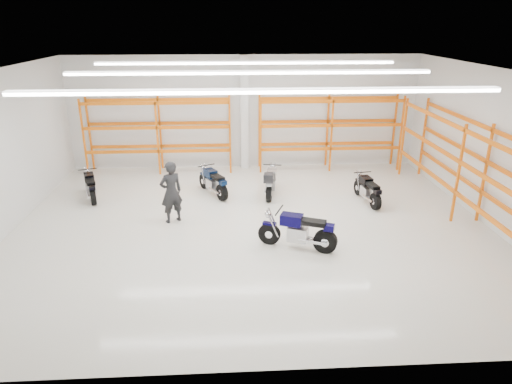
{
  "coord_description": "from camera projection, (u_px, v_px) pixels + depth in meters",
  "views": [
    {
      "loc": [
        -0.6,
        -12.33,
        5.76
      ],
      "look_at": [
        0.15,
        0.5,
        0.89
      ],
      "focal_mm": 32.0,
      "sensor_mm": 36.0,
      "label": 1
    }
  ],
  "objects": [
    {
      "name": "standing_man",
      "position": [
        171.0,
        192.0,
        13.55
      ],
      "size": [
        0.83,
        0.75,
        1.9
      ],
      "primitive_type": "imported",
      "rotation": [
        0.0,
        0.0,
        3.68
      ],
      "color": "black",
      "rests_on": "ground"
    },
    {
      "name": "ground",
      "position": [
        252.0,
        226.0,
        13.58
      ],
      "size": [
        14.0,
        14.0,
        0.0
      ],
      "primitive_type": "plane",
      "color": "beige",
      "rests_on": "ground"
    },
    {
      "name": "motorcycle_back_a",
      "position": [
        91.0,
        187.0,
        15.49
      ],
      "size": [
        0.86,
        1.8,
        0.92
      ],
      "color": "black",
      "rests_on": "ground"
    },
    {
      "name": "pallet_racking_back_right",
      "position": [
        330.0,
        125.0,
        18.25
      ],
      "size": [
        5.67,
        0.87,
        3.0
      ],
      "color": "#F55300",
      "rests_on": "ground"
    },
    {
      "name": "structural_column",
      "position": [
        245.0,
        113.0,
        18.22
      ],
      "size": [
        0.32,
        0.32,
        4.5
      ],
      "primitive_type": "cube",
      "color": "white",
      "rests_on": "ground"
    },
    {
      "name": "room_shell",
      "position": [
        252.0,
        116.0,
        12.44
      ],
      "size": [
        14.02,
        12.02,
        4.51
      ],
      "color": "silver",
      "rests_on": "ground"
    },
    {
      "name": "pallet_racking_back_left",
      "position": [
        158.0,
        128.0,
        17.88
      ],
      "size": [
        5.67,
        0.87,
        3.0
      ],
      "color": "#F55300",
      "rests_on": "ground"
    },
    {
      "name": "motorcycle_main",
      "position": [
        301.0,
        232.0,
        12.06
      ],
      "size": [
        2.05,
        1.03,
        1.06
      ],
      "color": "black",
      "rests_on": "ground"
    },
    {
      "name": "motorcycle_back_c",
      "position": [
        270.0,
        182.0,
        15.72
      ],
      "size": [
        0.74,
        2.01,
        1.04
      ],
      "color": "black",
      "rests_on": "ground"
    },
    {
      "name": "motorcycle_back_b",
      "position": [
        214.0,
        183.0,
        15.82
      ],
      "size": [
        1.07,
        1.77,
        0.96
      ],
      "color": "black",
      "rests_on": "ground"
    },
    {
      "name": "pallet_racking_side",
      "position": [
        473.0,
        164.0,
        13.29
      ],
      "size": [
        0.87,
        9.07,
        3.0
      ],
      "color": "#F55300",
      "rests_on": "ground"
    },
    {
      "name": "motorcycle_back_d",
      "position": [
        368.0,
        191.0,
        15.14
      ],
      "size": [
        0.62,
        1.88,
        0.92
      ],
      "color": "black",
      "rests_on": "ground"
    }
  ]
}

